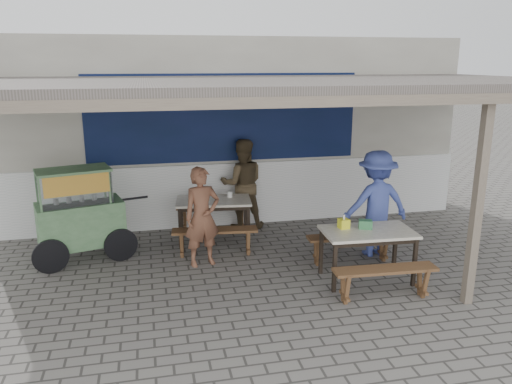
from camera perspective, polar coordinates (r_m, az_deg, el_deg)
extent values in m
plane|color=#635F59|center=(7.04, 2.23, -11.07)|extent=(60.00, 60.00, 0.00)
cube|color=beige|center=(9.94, -2.93, 7.14)|extent=(9.00, 1.20, 3.50)
cube|color=white|center=(9.56, -2.22, -0.19)|extent=(9.00, 0.10, 1.20)
cube|color=#0F194A|center=(9.27, -3.55, 8.45)|extent=(5.00, 0.03, 1.60)
cube|color=#5C554F|center=(7.31, 0.43, 12.29)|extent=(9.00, 4.20, 0.12)
cube|color=#796E5B|center=(5.34, 5.39, 10.24)|extent=(9.00, 0.12, 0.12)
cube|color=#796E5B|center=(6.78, 23.99, -1.19)|extent=(0.11, 0.11, 2.70)
cube|color=white|center=(8.62, -4.87, -1.02)|extent=(1.34, 0.86, 0.04)
cube|color=black|center=(8.63, -4.86, -1.40)|extent=(1.23, 0.75, 0.06)
cube|color=black|center=(8.45, -8.67, -4.12)|extent=(0.05, 0.05, 0.71)
cube|color=black|center=(8.47, -0.88, -3.91)|extent=(0.05, 0.05, 0.71)
cube|color=black|center=(9.02, -8.51, -2.88)|extent=(0.05, 0.05, 0.71)
cube|color=black|center=(9.04, -1.22, -2.69)|extent=(0.05, 0.05, 0.71)
cube|color=brown|center=(8.05, -4.72, -4.39)|extent=(1.39, 0.43, 0.04)
cube|color=brown|center=(8.14, -8.47, -5.98)|extent=(0.08, 0.28, 0.41)
cube|color=brown|center=(8.15, -0.92, -5.77)|extent=(0.08, 0.28, 0.41)
cube|color=brown|center=(9.36, -4.92, -1.65)|extent=(1.39, 0.43, 0.04)
cube|color=brown|center=(9.43, -8.14, -3.05)|extent=(0.08, 0.28, 0.41)
cube|color=brown|center=(9.45, -1.65, -2.87)|extent=(0.08, 0.28, 0.41)
cube|color=white|center=(7.23, 12.68, -4.45)|extent=(1.31, 0.81, 0.04)
cube|color=black|center=(7.25, 12.65, -4.90)|extent=(1.21, 0.71, 0.06)
cube|color=black|center=(6.90, 8.97, -8.56)|extent=(0.05, 0.05, 0.71)
cube|color=black|center=(7.33, 17.67, -7.67)|extent=(0.05, 0.05, 0.71)
cube|color=black|center=(7.45, 7.45, -6.70)|extent=(0.05, 0.05, 0.71)
cube|color=black|center=(7.85, 15.61, -5.99)|extent=(0.05, 0.05, 0.71)
cube|color=brown|center=(6.79, 14.55, -8.56)|extent=(1.39, 0.35, 0.04)
cube|color=brown|center=(6.69, 10.13, -10.78)|extent=(0.06, 0.28, 0.41)
cube|color=brown|center=(7.11, 18.47, -9.77)|extent=(0.06, 0.28, 0.41)
cube|color=brown|center=(7.89, 10.83, -5.02)|extent=(1.39, 0.35, 0.04)
cube|color=brown|center=(7.81, 7.01, -6.85)|extent=(0.06, 0.28, 0.41)
cube|color=brown|center=(8.16, 14.33, -6.23)|extent=(0.06, 0.28, 0.41)
cube|color=#628D5E|center=(8.30, -19.37, -3.30)|extent=(1.40, 0.97, 0.66)
cube|color=#628D5E|center=(8.41, -19.17, -5.56)|extent=(1.34, 0.92, 0.05)
cylinder|color=black|center=(8.03, -22.42, -6.84)|extent=(0.52, 0.19, 0.53)
cylinder|color=black|center=(8.16, -15.18, -5.86)|extent=(0.52, 0.19, 0.53)
cube|color=silver|center=(8.14, -20.05, 0.59)|extent=(1.15, 0.82, 0.52)
cube|color=#628D5E|center=(8.09, -20.21, 2.37)|extent=(1.19, 0.86, 0.04)
cube|color=#C65E2E|center=(7.83, -19.78, 0.75)|extent=(0.91, 0.27, 0.30)
cylinder|color=black|center=(8.35, -14.46, -0.80)|extent=(0.64, 0.21, 0.04)
imported|color=brown|center=(7.63, -6.17, -2.84)|extent=(0.64, 0.50, 1.54)
imported|color=#4B3D28|center=(9.30, -1.57, 0.94)|extent=(0.88, 0.72, 1.69)
imported|color=#4454A9|center=(8.20, 13.54, -1.29)|extent=(1.11, 0.65, 1.71)
cube|color=yellow|center=(7.23, 9.99, -3.57)|extent=(0.15, 0.15, 0.14)
cube|color=#337444|center=(7.28, 12.40, -3.63)|extent=(0.22, 0.18, 0.12)
cylinder|color=white|center=(8.75, -3.01, -0.27)|extent=(0.09, 0.09, 0.10)
imported|color=silver|center=(8.72, -6.56, -0.60)|extent=(0.21, 0.21, 0.04)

